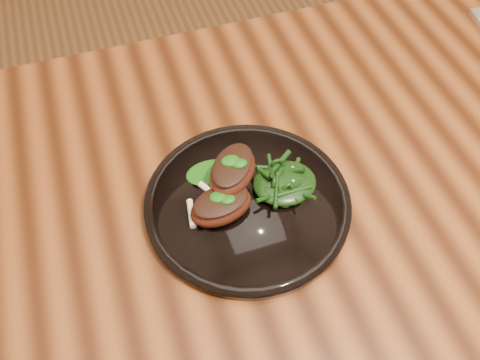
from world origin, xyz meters
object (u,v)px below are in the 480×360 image
Objects in this scene: plate at (248,203)px; desk at (404,174)px; lamb_chop_front at (221,205)px; greens_heap at (285,180)px.

desk is at bearing 6.35° from plate.
lamb_chop_front is (-0.04, -0.01, 0.03)m from plate.
plate is 3.19× the size of greens_heap.
lamb_chop_front reaches higher than plate.
greens_heap is (0.06, 0.01, 0.02)m from plate.
desk is at bearing 7.31° from lamb_chop_front.
desk is 16.83× the size of greens_heap.
plate is at bearing 13.74° from lamb_chop_front.
lamb_chop_front is at bearing -171.13° from greens_heap.
plate is at bearing -174.81° from greens_heap.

